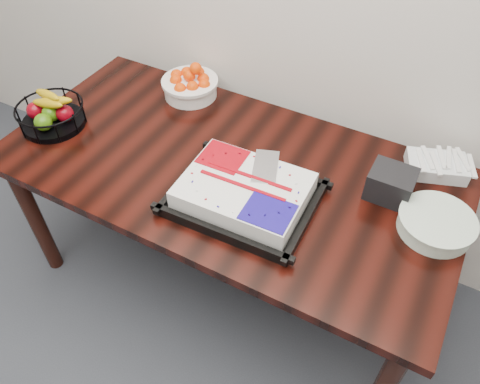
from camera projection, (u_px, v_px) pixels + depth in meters
The scene contains 7 objects.
table at pixel (227, 181), 1.89m from camera, with size 1.80×0.90×0.75m.
cake_tray at pixel (244, 193), 1.66m from camera, with size 0.51×0.41×0.10m.
tangerine_bowl at pixel (190, 82), 2.11m from camera, with size 0.26×0.26×0.16m.
fruit_basket at pixel (51, 113), 1.96m from camera, with size 0.28×0.28×0.15m.
plate_stack at pixel (436, 224), 1.58m from camera, with size 0.26×0.26×0.06m.
fork_bag at pixel (436, 166), 1.78m from camera, with size 0.25×0.21×0.06m.
napkin_box at pixel (391, 184), 1.68m from camera, with size 0.16×0.13×0.11m, color black.
Camera 1 is at (0.69, 0.84, 1.99)m, focal length 35.00 mm.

